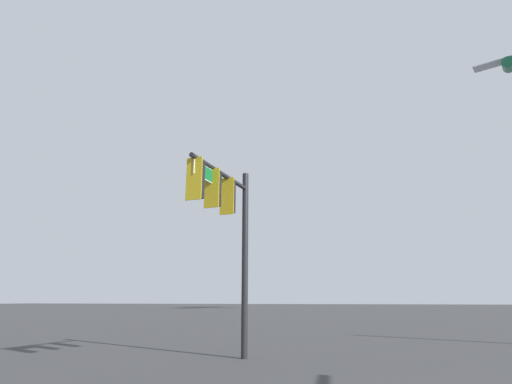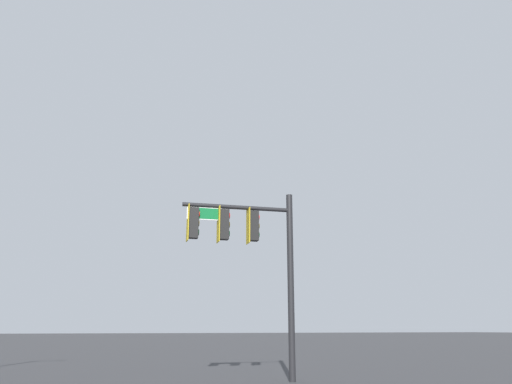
# 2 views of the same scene
# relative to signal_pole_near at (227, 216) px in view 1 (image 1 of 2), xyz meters

# --- Properties ---
(signal_pole_near) EXTENTS (4.11, 0.83, 6.67)m
(signal_pole_near) POSITION_rel_signal_pole_near_xyz_m (0.00, 0.00, 0.00)
(signal_pole_near) COLOR black
(signal_pole_near) RESTS_ON ground_plane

